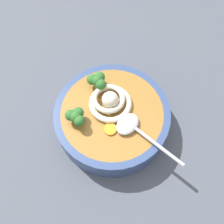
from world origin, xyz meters
The scene contains 8 objects.
table_slab centered at (0.00, 0.00, 1.37)cm, with size 136.98×136.98×2.75cm, color #474C56.
soup_bowl centered at (1.52, -1.65, 6.35)cm, with size 27.50×27.50×6.98cm.
noodle_pile centered at (2.86, -3.31, 11.12)cm, with size 11.15×10.93×4.48cm.
soup_spoon centered at (-4.45, 0.03, 10.52)cm, with size 17.48×7.93×1.60cm.
broccoli_floret_beside_noodles centered at (7.64, -6.59, 12.25)cm, with size 5.09×4.38×4.03cm.
broccoli_floret_near_spoon centered at (7.77, 3.88, 12.18)cm, with size 4.95×4.26×3.92cm.
carrot_slice_extra_b centered at (0.27, 2.56, 9.98)cm, with size 2.93×2.93×0.51cm, color orange.
carrot_slice_left centered at (6.52, -2.51, 9.99)cm, with size 2.15×2.15×0.52cm, color orange.
Camera 1 is at (-10.30, 23.74, 64.98)cm, focal length 42.57 mm.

